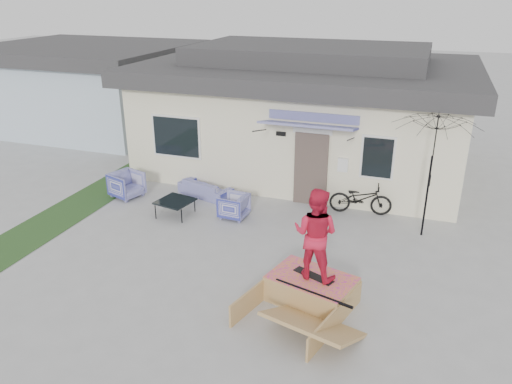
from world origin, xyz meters
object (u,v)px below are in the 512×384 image
(loveseat, at_px, (205,186))
(skate_ramp, at_px, (311,289))
(skateboard, at_px, (313,275))
(armchair_right, at_px, (234,205))
(coffee_table, at_px, (175,208))
(armchair_left, at_px, (127,183))
(patio_umbrella, at_px, (430,170))
(skater, at_px, (316,232))
(bicycle, at_px, (361,195))

(loveseat, xyz_separation_m, skate_ramp, (4.26, -4.24, -0.06))
(skate_ramp, xyz_separation_m, skateboard, (0.01, 0.05, 0.30))
(skate_ramp, distance_m, skateboard, 0.30)
(armchair_right, bearing_deg, coffee_table, -72.04)
(armchair_left, xyz_separation_m, coffee_table, (1.96, -0.68, -0.21))
(patio_umbrella, bearing_deg, skate_ramp, -117.72)
(loveseat, xyz_separation_m, skater, (4.28, -4.19, 1.18))
(skate_ramp, bearing_deg, armchair_left, 167.39)
(loveseat, relative_size, skater, 0.92)
(coffee_table, relative_size, patio_umbrella, 0.35)
(coffee_table, xyz_separation_m, patio_umbrella, (6.43, 1.00, 1.53))
(armchair_left, distance_m, armchair_right, 3.53)
(coffee_table, bearing_deg, loveseat, 82.28)
(skater, bearing_deg, coffee_table, -22.35)
(bicycle, distance_m, patio_umbrella, 2.21)
(patio_umbrella, distance_m, skateboard, 4.33)
(armchair_left, distance_m, bicycle, 6.81)
(coffee_table, bearing_deg, patio_umbrella, 8.88)
(bicycle, xyz_separation_m, skate_ramp, (-0.28, -4.53, -0.27))
(armchair_right, height_order, patio_umbrella, patio_umbrella)
(armchair_left, xyz_separation_m, skate_ramp, (6.43, -3.41, -0.15))
(loveseat, bearing_deg, patio_umbrella, -167.62)
(loveseat, distance_m, bicycle, 4.56)
(armchair_left, distance_m, skateboard, 7.27)
(loveseat, bearing_deg, armchair_right, 157.65)
(loveseat, bearing_deg, skateboard, 152.65)
(loveseat, distance_m, armchair_right, 1.75)
(coffee_table, bearing_deg, armchair_right, 14.58)
(armchair_left, xyz_separation_m, bicycle, (6.71, 1.12, 0.12))
(bicycle, bearing_deg, armchair_left, 91.61)
(patio_umbrella, height_order, skate_ramp, patio_umbrella)
(coffee_table, bearing_deg, skate_ramp, -31.40)
(patio_umbrella, xyz_separation_m, skater, (-1.95, -3.68, -0.24))
(loveseat, height_order, armchair_right, armchair_right)
(coffee_table, height_order, skate_ramp, skate_ramp)
(bicycle, bearing_deg, skateboard, 168.71)
(bicycle, relative_size, skateboard, 1.97)
(coffee_table, bearing_deg, bicycle, 20.76)
(bicycle, height_order, patio_umbrella, patio_umbrella)
(skateboard, bearing_deg, skate_ramp, -82.42)
(armchair_left, bearing_deg, patio_umbrella, -69.55)
(loveseat, relative_size, coffee_table, 1.93)
(loveseat, distance_m, skate_ramp, 6.01)
(loveseat, height_order, skateboard, loveseat)
(patio_umbrella, xyz_separation_m, skateboard, (-1.95, -3.68, -1.19))
(armchair_left, bearing_deg, loveseat, -50.72)
(armchair_right, bearing_deg, bicycle, 116.98)
(patio_umbrella, relative_size, skateboard, 2.89)
(skater, bearing_deg, patio_umbrella, -109.39)
(armchair_left, xyz_separation_m, skateboard, (6.44, -3.36, 0.14))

